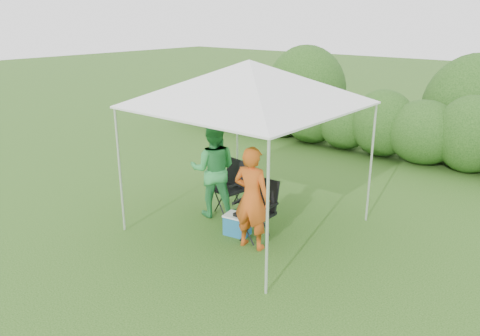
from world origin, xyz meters
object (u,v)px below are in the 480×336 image
Objects in this scene: canopy at (249,83)px; chair_right at (258,205)px; woman at (213,169)px; chair_left at (232,182)px; cooler at (237,225)px; man at (252,198)px.

canopy is 3.19× the size of chair_right.
canopy reaches higher than woman.
chair_right is 1.03× the size of chair_left.
chair_right is 0.51m from cooler.
canopy is 3.29× the size of chair_left.
cooler is at bearing -32.44° from man.
canopy is 1.79× the size of woman.
man is at bearing 119.98° from woman.
chair_right is at bearing -21.04° from chair_left.
man is at bearing -33.49° from cooler.
man reaches higher than cooler.
cooler is at bearing -37.01° from chair_left.
man reaches higher than chair_right.
man is 0.81m from cooler.
cooler is (0.77, -0.76, -0.36)m from chair_left.
canopy is 1.88× the size of man.
chair_right is at bearing 19.38° from cooler.
woman reaches higher than chair_left.
canopy is 2.08m from chair_left.
chair_left is (-0.68, 0.35, -1.93)m from canopy.
canopy is 1.77m from woman.
cooler is at bearing -77.04° from canopy.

